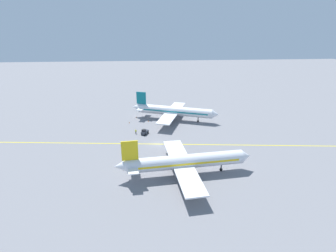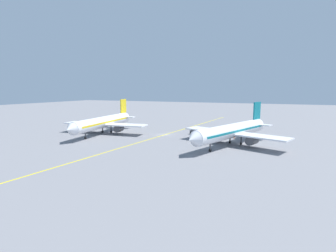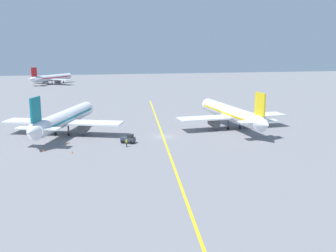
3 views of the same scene
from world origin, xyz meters
The scene contains 9 objects.
ground_plane centered at (0.00, 0.00, 0.00)m, with size 400.00×400.00×0.00m, color slate.
apron_yellow_centreline centered at (0.00, 0.00, 0.00)m, with size 0.40×120.00×0.01m, color yellow.
airplane_at_gate centered at (-22.30, 7.33, 3.71)m, with size 28.10×34.40×10.60m.
airplane_adjacent_stand centered at (18.77, 6.07, 3.71)m, with size 28.37×35.55×10.60m.
baggage_tug_dark centered at (-8.41, -4.21, 0.90)m, with size 3.35×2.83×2.11m.
ground_crew_worker centered at (-9.11, -7.32, 0.91)m, with size 0.36×0.53×1.68m.
traffic_cone_near_nose centered at (-20.01, -10.26, 0.28)m, with size 0.32×0.32×0.55m, color orange.
traffic_cone_mid_apron centered at (-21.17, -2.76, 0.28)m, with size 0.32×0.32×0.55m, color orange.
traffic_cone_by_wingtip centered at (-25.66, -7.73, 0.28)m, with size 0.32×0.32×0.55m, color orange.
Camera 2 is at (-33.37, 74.42, 14.29)m, focal length 28.00 mm.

